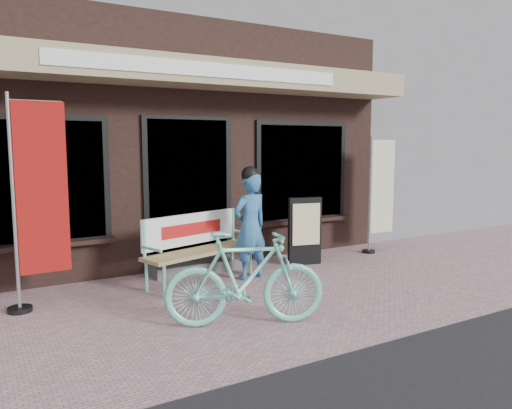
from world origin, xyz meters
TOP-DOWN VIEW (x-y plane):
  - ground at (0.00, 0.00)m, footprint 70.00×70.00m
  - storefront at (0.00, 4.96)m, footprint 7.00×6.77m
  - neighbor_right_near at (8.50, 5.50)m, footprint 10.00×7.00m
  - bench at (-0.19, 1.28)m, footprint 1.70×0.86m
  - person at (0.49, 1.05)m, footprint 0.57×0.42m
  - bicycle at (-0.43, -0.46)m, footprint 1.65×1.02m
  - nobori_red at (-2.11, 1.14)m, footprint 0.69×0.26m
  - nobori_cream at (3.17, 1.39)m, footprint 0.57×0.24m
  - menu_stand at (1.58, 1.30)m, footprint 0.51×0.22m

SIDE VIEW (x-z plane):
  - ground at x=0.00m, z-range 0.00..0.00m
  - bicycle at x=-0.43m, z-range 0.00..0.96m
  - menu_stand at x=1.58m, z-range 0.01..1.03m
  - bench at x=-0.19m, z-range 0.08..0.97m
  - person at x=0.49m, z-range -0.01..1.50m
  - nobori_cream at x=3.17m, z-range 0.03..1.97m
  - nobori_red at x=-2.11m, z-range 0.04..2.38m
  - neighbor_right_near at x=8.50m, z-range 0.00..5.60m
  - storefront at x=0.00m, z-range -0.01..5.99m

